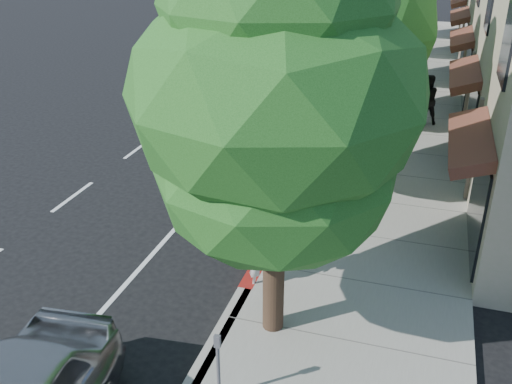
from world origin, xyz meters
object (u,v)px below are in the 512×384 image
at_px(dark_sedan, 326,103).
at_px(pedestrian, 427,100).
at_px(street_tree_1, 340,33).
at_px(bicycle, 239,189).
at_px(cyclist, 261,247).
at_px(dark_suv_far, 335,44).
at_px(street_tree_2, 369,18).
at_px(white_pickup, 345,73).
at_px(silver_suv, 277,144).
at_px(street_tree_0, 276,101).

bearing_deg(dark_sedan, pedestrian, 6.49).
distance_m(street_tree_1, bicycle, 4.91).
xyz_separation_m(street_tree_1, cyclist, (-0.65, -4.61, -3.63)).
height_order(bicycle, dark_suv_far, dark_suv_far).
relative_size(street_tree_1, bicycle, 4.33).
bearing_deg(street_tree_1, street_tree_2, 90.00).
height_order(white_pickup, dark_suv_far, white_pickup).
distance_m(street_tree_2, silver_suv, 5.87).
xyz_separation_m(street_tree_0, bicycle, (-2.38, 5.00, -4.15)).
xyz_separation_m(street_tree_1, dark_suv_far, (-3.03, 17.50, -3.73)).
xyz_separation_m(white_pickup, pedestrian, (3.66, -3.81, 0.16)).
distance_m(white_pickup, pedestrian, 5.29).
relative_size(bicycle, pedestrian, 0.93).
bearing_deg(white_pickup, dark_suv_far, 108.83).
distance_m(street_tree_1, cyclist, 5.91).
xyz_separation_m(white_pickup, dark_suv_far, (-1.63, 6.50, -0.03)).
distance_m(silver_suv, dark_sedan, 5.01).
distance_m(street_tree_0, street_tree_1, 6.00).
distance_m(silver_suv, pedestrian, 7.11).
relative_size(street_tree_2, silver_suv, 1.04).
relative_size(street_tree_2, dark_suv_far, 1.29).
xyz_separation_m(cyclist, bicycle, (-1.73, 3.61, -0.54)).
relative_size(street_tree_2, pedestrian, 3.63).
xyz_separation_m(bicycle, silver_suv, (0.38, 2.50, 0.45)).
relative_size(cyclist, dark_suv_far, 0.38).
height_order(silver_suv, pedestrian, pedestrian).
bearing_deg(pedestrian, cyclist, 55.01).
distance_m(cyclist, dark_sedan, 11.11).
relative_size(street_tree_1, silver_suv, 1.15).
distance_m(dark_sedan, dark_suv_far, 11.15).
xyz_separation_m(cyclist, dark_suv_far, (-2.38, 22.11, -0.10)).
bearing_deg(street_tree_0, cyclist, 115.11).
bearing_deg(dark_suv_far, street_tree_0, -77.74).
relative_size(street_tree_0, bicycle, 4.31).
xyz_separation_m(dark_suv_far, pedestrian, (5.29, -10.31, 0.19)).
bearing_deg(cyclist, white_pickup, 22.59).
distance_m(street_tree_0, white_pickup, 17.45).
bearing_deg(cyclist, street_tree_2, 16.34).
height_order(street_tree_2, white_pickup, street_tree_2).
distance_m(dark_suv_far, pedestrian, 11.59).
xyz_separation_m(street_tree_1, silver_suv, (-2.00, 1.50, -3.72)).
bearing_deg(dark_sedan, cyclist, -90.73).
bearing_deg(pedestrian, bicycle, 39.34).
bearing_deg(white_pickup, street_tree_2, -69.60).
bearing_deg(dark_suv_far, dark_sedan, -76.68).
bearing_deg(silver_suv, bicycle, -105.28).
relative_size(dark_suv_far, pedestrian, 2.82).
bearing_deg(cyclist, pedestrian, 5.99).
xyz_separation_m(street_tree_0, cyclist, (-0.65, 1.39, -3.61)).
bearing_deg(silver_suv, street_tree_0, -81.80).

